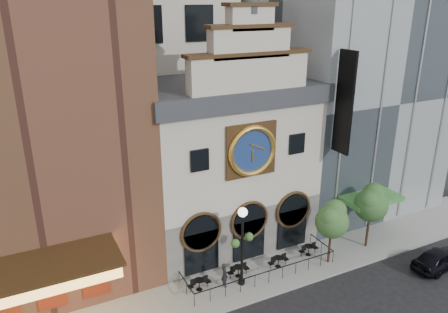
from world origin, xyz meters
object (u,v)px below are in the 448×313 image
(bistro_3, at_px, (309,249))
(tree_left, at_px, (332,219))
(bistro_0, at_px, (199,284))
(bistro_2, at_px, (278,261))
(tree_right, at_px, (371,202))
(pedestrian, at_px, (224,275))
(lamppost, at_px, (242,238))
(bistro_1, at_px, (238,270))
(car_right, at_px, (439,258))

(bistro_3, bearing_deg, tree_left, -58.29)
(bistro_0, relative_size, bistro_2, 1.00)
(tree_right, bearing_deg, pedestrian, 178.34)
(bistro_3, distance_m, tree_left, 3.28)
(tree_right, bearing_deg, lamppost, 179.74)
(bistro_2, relative_size, tree_right, 0.32)
(bistro_1, distance_m, bistro_3, 5.79)
(bistro_2, bearing_deg, tree_right, -4.48)
(bistro_3, distance_m, car_right, 8.95)
(bistro_0, xyz_separation_m, tree_left, (9.51, -1.11, 2.91))
(car_right, height_order, tree_left, tree_left)
(tree_right, bearing_deg, car_right, -58.76)
(bistro_0, bearing_deg, pedestrian, -11.86)
(bistro_0, relative_size, lamppost, 0.29)
(bistro_3, xyz_separation_m, tree_right, (4.72, -0.86, 3.13))
(tree_left, bearing_deg, bistro_2, 164.14)
(bistro_3, xyz_separation_m, lamppost, (-5.97, -0.81, 2.96))
(bistro_3, bearing_deg, bistro_0, -178.85)
(bistro_0, distance_m, lamppost, 4.09)
(bistro_1, bearing_deg, bistro_2, -4.84)
(bistro_1, distance_m, lamppost, 3.07)
(tree_right, bearing_deg, bistro_1, 175.42)
(bistro_1, bearing_deg, pedestrian, -158.68)
(tree_right, bearing_deg, bistro_0, 177.08)
(car_right, distance_m, tree_right, 5.84)
(bistro_0, height_order, tree_left, tree_left)
(bistro_0, height_order, bistro_1, same)
(pedestrian, height_order, tree_left, tree_left)
(lamppost, bearing_deg, bistro_2, -5.55)
(bistro_1, relative_size, tree_left, 0.34)
(bistro_0, relative_size, car_right, 0.36)
(bistro_3, xyz_separation_m, car_right, (7.32, -5.14, 0.14))
(bistro_2, height_order, tree_right, tree_right)
(bistro_0, distance_m, bistro_3, 8.71)
(bistro_3, xyz_separation_m, tree_left, (0.80, -1.29, 2.91))
(bistro_1, height_order, tree_right, tree_right)
(bistro_3, distance_m, tree_right, 5.73)
(bistro_2, height_order, pedestrian, pedestrian)
(bistro_3, height_order, tree_right, tree_right)
(car_right, bearing_deg, tree_left, 54.24)
(bistro_1, distance_m, pedestrian, 1.43)
(bistro_0, bearing_deg, car_right, -17.23)
(car_right, bearing_deg, bistro_1, 63.48)
(lamppost, bearing_deg, bistro_1, 62.12)
(bistro_1, relative_size, tree_right, 0.32)
(pedestrian, distance_m, lamppost, 2.82)
(bistro_1, bearing_deg, tree_right, -4.58)
(car_right, height_order, tree_right, tree_right)
(bistro_2, xyz_separation_m, bistro_3, (2.78, 0.27, 0.00))
(tree_left, bearing_deg, pedestrian, 174.42)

